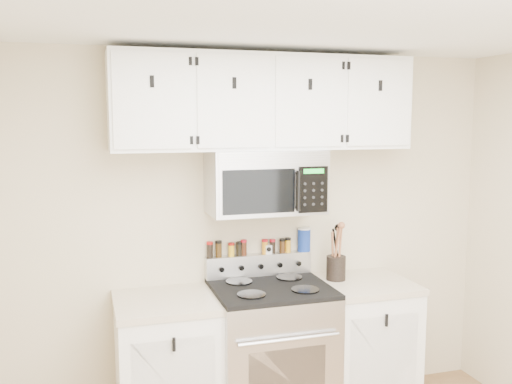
# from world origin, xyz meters

# --- Properties ---
(back_wall) EXTENTS (3.50, 0.01, 2.50)m
(back_wall) POSITION_xyz_m (0.00, 1.75, 1.25)
(back_wall) COLOR #C3B992
(back_wall) RESTS_ON floor
(ceiling) EXTENTS (3.50, 3.50, 0.01)m
(ceiling) POSITION_xyz_m (0.00, 0.00, 2.50)
(ceiling) COLOR white
(ceiling) RESTS_ON back_wall
(range) EXTENTS (0.76, 0.65, 1.10)m
(range) POSITION_xyz_m (0.00, 1.43, 0.49)
(range) COLOR #B7B7BA
(range) RESTS_ON floor
(base_cabinet_left) EXTENTS (0.64, 0.62, 0.92)m
(base_cabinet_left) POSITION_xyz_m (-0.69, 1.45, 0.46)
(base_cabinet_left) COLOR white
(base_cabinet_left) RESTS_ON floor
(base_cabinet_right) EXTENTS (0.64, 0.62, 0.92)m
(base_cabinet_right) POSITION_xyz_m (0.69, 1.45, 0.46)
(base_cabinet_right) COLOR white
(base_cabinet_right) RESTS_ON floor
(microwave) EXTENTS (0.76, 0.44, 0.42)m
(microwave) POSITION_xyz_m (0.00, 1.55, 1.63)
(microwave) COLOR #9E9EA3
(microwave) RESTS_ON back_wall
(upper_cabinets) EXTENTS (2.00, 0.35, 0.62)m
(upper_cabinets) POSITION_xyz_m (-0.00, 1.58, 2.15)
(upper_cabinets) COLOR white
(upper_cabinets) RESTS_ON back_wall
(utensil_crock) EXTENTS (0.14, 0.14, 0.39)m
(utensil_crock) POSITION_xyz_m (0.52, 1.54, 1.02)
(utensil_crock) COLOR black
(utensil_crock) RESTS_ON base_cabinet_right
(kitchen_timer) EXTENTS (0.06, 0.05, 0.06)m
(kitchen_timer) POSITION_xyz_m (0.07, 1.71, 1.13)
(kitchen_timer) COLOR silver
(kitchen_timer) RESTS_ON range
(salt_canister) EXTENTS (0.09, 0.09, 0.17)m
(salt_canister) POSITION_xyz_m (0.34, 1.71, 1.19)
(salt_canister) COLOR #16359A
(salt_canister) RESTS_ON range
(spice_jar_0) EXTENTS (0.04, 0.04, 0.11)m
(spice_jar_0) POSITION_xyz_m (-0.35, 1.71, 1.16)
(spice_jar_0) COLOR black
(spice_jar_0) RESTS_ON range
(spice_jar_1) EXTENTS (0.04, 0.04, 0.11)m
(spice_jar_1) POSITION_xyz_m (-0.29, 1.71, 1.16)
(spice_jar_1) COLOR #3E280E
(spice_jar_1) RESTS_ON range
(spice_jar_2) EXTENTS (0.04, 0.04, 0.09)m
(spice_jar_2) POSITION_xyz_m (-0.20, 1.71, 1.15)
(spice_jar_2) COLOR gold
(spice_jar_2) RESTS_ON range
(spice_jar_3) EXTENTS (0.04, 0.04, 0.10)m
(spice_jar_3) POSITION_xyz_m (-0.14, 1.71, 1.15)
(spice_jar_3) COLOR black
(spice_jar_3) RESTS_ON range
(spice_jar_4) EXTENTS (0.04, 0.04, 0.11)m
(spice_jar_4) POSITION_xyz_m (-0.11, 1.71, 1.16)
(spice_jar_4) COLOR #462010
(spice_jar_4) RESTS_ON range
(spice_jar_5) EXTENTS (0.04, 0.04, 0.10)m
(spice_jar_5) POSITION_xyz_m (0.04, 1.71, 1.15)
(spice_jar_5) COLOR orange
(spice_jar_5) RESTS_ON range
(spice_jar_6) EXTENTS (0.04, 0.04, 0.10)m
(spice_jar_6) POSITION_xyz_m (0.10, 1.71, 1.15)
(spice_jar_6) COLOR black
(spice_jar_6) RESTS_ON range
(spice_jar_7) EXTENTS (0.04, 0.04, 0.10)m
(spice_jar_7) POSITION_xyz_m (0.18, 1.71, 1.15)
(spice_jar_7) COLOR #41260F
(spice_jar_7) RESTS_ON range
(spice_jar_8) EXTENTS (0.04, 0.04, 0.10)m
(spice_jar_8) POSITION_xyz_m (0.22, 1.71, 1.15)
(spice_jar_8) COLOR orange
(spice_jar_8) RESTS_ON range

